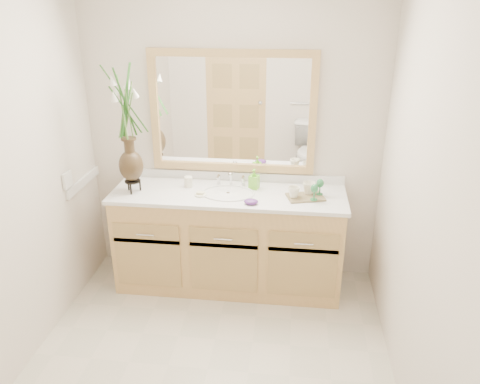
# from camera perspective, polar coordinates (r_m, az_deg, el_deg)

# --- Properties ---
(floor) EXTENTS (2.60, 2.60, 0.00)m
(floor) POSITION_cam_1_polar(r_m,az_deg,el_deg) (3.28, -3.95, -20.71)
(floor) COLOR beige
(floor) RESTS_ON ground
(wall_back) EXTENTS (2.40, 0.02, 2.40)m
(wall_back) POSITION_cam_1_polar(r_m,az_deg,el_deg) (3.81, -0.88, 6.73)
(wall_back) COLOR beige
(wall_back) RESTS_ON floor
(wall_front) EXTENTS (2.40, 0.02, 2.40)m
(wall_front) POSITION_cam_1_polar(r_m,az_deg,el_deg) (1.56, -14.55, -20.97)
(wall_front) COLOR beige
(wall_front) RESTS_ON floor
(wall_left) EXTENTS (0.02, 2.60, 2.40)m
(wall_left) POSITION_cam_1_polar(r_m,az_deg,el_deg) (3.07, -27.23, -0.00)
(wall_left) COLOR beige
(wall_left) RESTS_ON floor
(wall_right) EXTENTS (0.02, 2.60, 2.40)m
(wall_right) POSITION_cam_1_polar(r_m,az_deg,el_deg) (2.66, 21.67, -2.38)
(wall_right) COLOR beige
(wall_right) RESTS_ON floor
(vanity) EXTENTS (1.80, 0.55, 0.80)m
(vanity) POSITION_cam_1_polar(r_m,az_deg,el_deg) (3.86, -1.37, -5.96)
(vanity) COLOR tan
(vanity) RESTS_ON floor
(counter) EXTENTS (1.84, 0.57, 0.03)m
(counter) POSITION_cam_1_polar(r_m,az_deg,el_deg) (3.68, -1.43, -0.28)
(counter) COLOR white
(counter) RESTS_ON vanity
(sink) EXTENTS (0.38, 0.34, 0.23)m
(sink) POSITION_cam_1_polar(r_m,az_deg,el_deg) (3.67, -1.47, -0.95)
(sink) COLOR white
(sink) RESTS_ON counter
(mirror) EXTENTS (1.32, 0.04, 0.97)m
(mirror) POSITION_cam_1_polar(r_m,az_deg,el_deg) (3.74, -0.94, 9.65)
(mirror) COLOR white
(mirror) RESTS_ON wall_back
(switch_plate) EXTENTS (0.02, 0.12, 0.12)m
(switch_plate) POSITION_cam_1_polar(r_m,az_deg,el_deg) (3.74, -20.31, 1.41)
(switch_plate) COLOR white
(switch_plate) RESTS_ON wall_left
(flower_vase) EXTENTS (0.22, 0.22, 0.91)m
(flower_vase) POSITION_cam_1_polar(r_m,az_deg,el_deg) (3.60, -13.70, 9.14)
(flower_vase) COLOR black
(flower_vase) RESTS_ON counter
(tumbler) EXTENTS (0.07, 0.07, 0.08)m
(tumbler) POSITION_cam_1_polar(r_m,az_deg,el_deg) (3.79, -6.31, 1.26)
(tumbler) COLOR #EBE6CB
(tumbler) RESTS_ON counter
(soap_dish) EXTENTS (0.09, 0.09, 0.03)m
(soap_dish) POSITION_cam_1_polar(r_m,az_deg,el_deg) (3.62, -4.85, -0.29)
(soap_dish) COLOR #EBE6CB
(soap_dish) RESTS_ON counter
(soap_bottle) EXTENTS (0.08, 0.08, 0.15)m
(soap_bottle) POSITION_cam_1_polar(r_m,az_deg,el_deg) (3.72, 1.73, 1.49)
(soap_bottle) COLOR #73D632
(soap_bottle) RESTS_ON counter
(purple_dish) EXTENTS (0.13, 0.12, 0.04)m
(purple_dish) POSITION_cam_1_polar(r_m,az_deg,el_deg) (3.46, 1.36, -1.18)
(purple_dish) COLOR #562777
(purple_dish) RESTS_ON counter
(tray) EXTENTS (0.31, 0.25, 0.01)m
(tray) POSITION_cam_1_polar(r_m,az_deg,el_deg) (3.61, 7.97, -0.61)
(tray) COLOR brown
(tray) RESTS_ON counter
(mug_left) EXTENTS (0.11, 0.10, 0.09)m
(mug_left) POSITION_cam_1_polar(r_m,az_deg,el_deg) (3.56, 6.58, 0.04)
(mug_left) COLOR #EBE6CB
(mug_left) RESTS_ON tray
(mug_right) EXTENTS (0.13, 0.13, 0.10)m
(mug_right) POSITION_cam_1_polar(r_m,az_deg,el_deg) (3.63, 8.40, 0.53)
(mug_right) COLOR #EBE6CB
(mug_right) RESTS_ON tray
(goblet_front) EXTENTS (0.06, 0.06, 0.13)m
(goblet_front) POSITION_cam_1_polar(r_m,az_deg,el_deg) (3.51, 9.07, 0.33)
(goblet_front) COLOR #27773E
(goblet_front) RESTS_ON tray
(goblet_back) EXTENTS (0.06, 0.06, 0.13)m
(goblet_back) POSITION_cam_1_polar(r_m,az_deg,el_deg) (3.62, 9.74, 0.96)
(goblet_back) COLOR #27773E
(goblet_back) RESTS_ON tray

